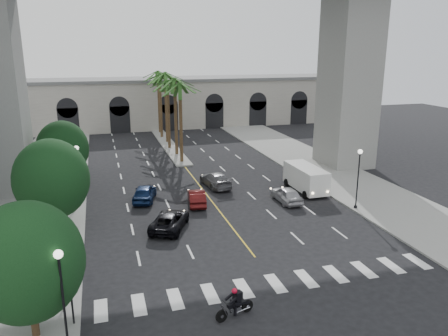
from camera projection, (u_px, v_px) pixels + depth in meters
ground at (266, 271)px, 27.24m from camera, size 140.00×140.00×0.00m
sidewalk_left at (37, 211)px, 37.09m from camera, size 8.00×100.00×0.15m
sidewalk_right at (348, 182)px, 45.13m from camera, size 8.00×100.00×0.15m
median at (169, 145)px, 62.42m from camera, size 2.00×24.00×0.20m
pier_building at (153, 102)px, 77.07m from camera, size 71.00×10.50×8.50m
palm_a at (180, 87)px, 50.77m from camera, size 3.20×3.20×10.30m
palm_b at (175, 82)px, 54.43m from camera, size 3.20×3.20×10.60m
palm_c at (167, 84)px, 58.18m from camera, size 3.20×3.20×10.10m
palm_d at (165, 76)px, 61.79m from camera, size 3.20×3.20×10.90m
palm_e at (160, 78)px, 65.55m from camera, size 3.20×3.20×10.40m
palm_f at (158, 75)px, 69.26m from camera, size 3.20×3.20×10.70m
street_tree_near at (27, 262)px, 19.91m from camera, size 5.20×5.20×6.89m
street_tree_mid at (52, 179)px, 31.90m from camera, size 5.44×5.44×7.21m
street_tree_far at (63, 149)px, 43.10m from camera, size 5.04×5.04×6.68m
lamp_post_left_near at (63, 295)px, 18.70m from camera, size 0.40×0.40×5.35m
lamp_post_left_far at (78, 170)px, 38.15m from camera, size 0.40×0.40×5.35m
lamp_post_right at (358, 174)px, 36.85m from camera, size 0.40×0.40×5.35m
traffic_signal_near at (70, 281)px, 21.23m from camera, size 0.25×0.18×3.65m
traffic_signal_far at (73, 246)px, 24.93m from camera, size 0.25×0.18×3.65m
motorcycle_rider at (236, 303)px, 22.48m from camera, size 2.23×0.87×1.66m
car_a at (287, 194)px, 39.41m from camera, size 1.77×4.21×1.42m
car_b at (197, 197)px, 38.78m from camera, size 2.00×4.27×1.35m
car_c at (170, 220)px, 33.53m from camera, size 4.09×5.40×1.36m
car_d at (216, 180)px, 43.84m from camera, size 2.59×5.22×1.46m
car_e at (144, 193)px, 39.74m from camera, size 2.86×4.74×1.51m
cargo_van at (306, 178)px, 42.18m from camera, size 2.40×5.82×2.47m
pedestrian_a at (51, 261)px, 26.32m from camera, size 0.79×0.69×1.83m
pedestrian_b at (5, 232)px, 30.56m from camera, size 0.92×0.75×1.78m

